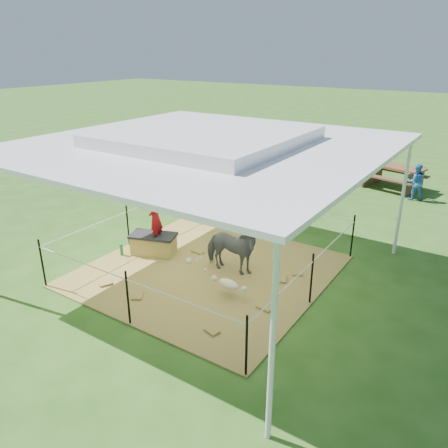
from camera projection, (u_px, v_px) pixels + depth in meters
The scene contains 13 objects.
ground at pixel (208, 271), 9.04m from camera, with size 90.00×90.00×0.00m, color #2D5919.
hay_patch at pixel (208, 270), 9.04m from camera, with size 4.60×4.60×0.03m, color brown.
canopy_tent at pixel (206, 142), 8.04m from camera, with size 6.30×6.30×2.90m.
rope_fence at pixel (208, 243), 8.80m from camera, with size 4.54×4.54×1.00m.
straw_bale at pixel (154, 245), 9.67m from camera, with size 0.93×0.47×0.41m, color #AB903E.
dark_cloth at pixel (153, 235), 9.58m from camera, with size 1.00×0.52×0.05m, color black.
woman at pixel (155, 214), 9.33m from camera, with size 0.41×0.27×1.12m, color #A30F16.
green_bottle at pixel (121, 250), 9.63m from camera, with size 0.07×0.07×0.26m, color #1B7D32.
pony at pixel (231, 250), 8.75m from camera, with size 0.55×1.21×1.02m, color #49494E.
pink_hat at pixel (231, 223), 8.53m from camera, with size 0.32×0.32×0.15m, color pink.
foal at pixel (229, 283), 7.97m from camera, with size 1.02×0.57×0.57m, color beige, non-canonical shape.
picnic_table_near at pixel (393, 177), 14.26m from camera, with size 1.84×1.33×0.77m, color brown.
distant_person at pixel (416, 182), 13.13m from camera, with size 0.54×0.42×1.11m, color #3776CE.
Camera 1 is at (4.70, -6.51, 4.29)m, focal length 35.00 mm.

